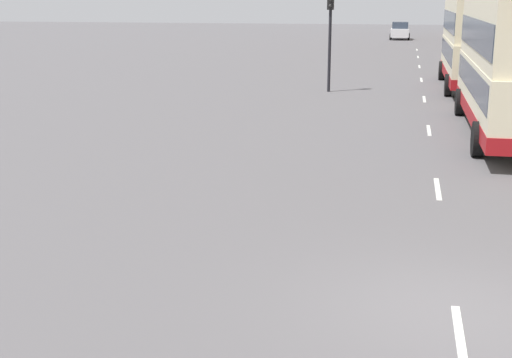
{
  "coord_description": "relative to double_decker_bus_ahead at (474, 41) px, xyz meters",
  "views": [
    {
      "loc": [
        -0.89,
        -9.72,
        4.37
      ],
      "look_at": [
        -7.01,
        19.65,
        -3.33
      ],
      "focal_mm": 50.0,
      "sensor_mm": 36.0,
      "label": 1
    }
  ],
  "objects": [
    {
      "name": "lane_mark_1",
      "position": [
        -2.33,
        -19.8,
        -2.28
      ],
      "size": [
        0.12,
        2.0,
        0.01
      ],
      "color": "silver",
      "rests_on": "ground_plane"
    },
    {
      "name": "car_0",
      "position": [
        -3.95,
        41.32,
        -1.4
      ],
      "size": [
        2.05,
        4.04,
        1.8
      ],
      "rotation": [
        0.0,
        0.0,
        3.14
      ],
      "color": "silver",
      "rests_on": "ground_plane"
    },
    {
      "name": "lane_mark_7",
      "position": [
        -2.33,
        26.28,
        -2.28
      ],
      "size": [
        0.12,
        2.0,
        0.01
      ],
      "color": "silver",
      "rests_on": "ground_plane"
    },
    {
      "name": "lane_mark_4",
      "position": [
        -2.33,
        3.24,
        -2.28
      ],
      "size": [
        0.12,
        2.0,
        0.01
      ],
      "color": "silver",
      "rests_on": "ground_plane"
    },
    {
      "name": "ground_plane",
      "position": [
        -2.33,
        -26.7,
        -2.28
      ],
      "size": [
        220.0,
        220.0,
        0.0
      ],
      "primitive_type": "plane",
      "color": "#5B595B"
    },
    {
      "name": "lane_mark_6",
      "position": [
        -2.33,
        18.6,
        -2.28
      ],
      "size": [
        0.12,
        2.0,
        0.01
      ],
      "color": "silver",
      "rests_on": "ground_plane"
    },
    {
      "name": "traffic_light_far_kerb",
      "position": [
        -6.73,
        -2.7,
        0.94
      ],
      "size": [
        0.3,
        0.32,
        4.78
      ],
      "color": "black",
      "rests_on": "ground_plane"
    },
    {
      "name": "lane_mark_0",
      "position": [
        -2.33,
        -27.48,
        -2.28
      ],
      "size": [
        0.12,
        2.0,
        0.01
      ],
      "color": "silver",
      "rests_on": "ground_plane"
    },
    {
      "name": "double_decker_bus_ahead",
      "position": [
        0.0,
        0.0,
        0.0
      ],
      "size": [
        2.85,
        10.34,
        4.3
      ],
      "color": "beige",
      "rests_on": "ground_plane"
    },
    {
      "name": "lane_mark_2",
      "position": [
        -2.33,
        -12.12,
        -2.28
      ],
      "size": [
        0.12,
        2.0,
        0.01
      ],
      "color": "silver",
      "rests_on": "ground_plane"
    },
    {
      "name": "lane_mark_3",
      "position": [
        -2.33,
        -4.44,
        -2.28
      ],
      "size": [
        0.12,
        2.0,
        0.01
      ],
      "color": "silver",
      "rests_on": "ground_plane"
    },
    {
      "name": "lane_mark_5",
      "position": [
        -2.33,
        10.92,
        -2.28
      ],
      "size": [
        0.12,
        2.0,
        0.01
      ],
      "color": "silver",
      "rests_on": "ground_plane"
    }
  ]
}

